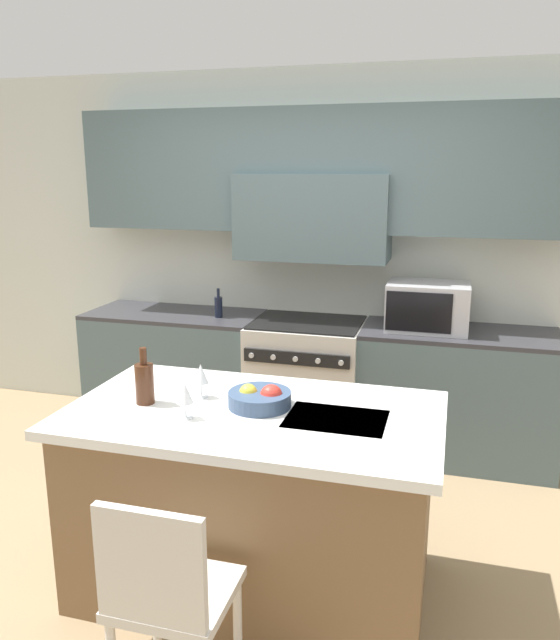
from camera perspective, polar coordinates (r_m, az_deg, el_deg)
ground_plane at (r=3.43m, az=-4.33°, el=-21.79°), size 10.00×10.00×0.00m
back_cabinetry at (r=4.64m, az=3.42°, el=8.78°), size 10.00×0.46×2.70m
back_counter at (r=4.64m, az=2.55°, el=-5.62°), size 3.44×0.62×0.91m
range_stove at (r=4.62m, az=2.49°, el=-5.68°), size 0.80×0.70×0.92m
microwave at (r=4.36m, az=13.35°, el=1.21°), size 0.54×0.40×0.32m
kitchen_island at (r=3.07m, az=-2.35°, el=-16.10°), size 1.70×0.97×0.92m
island_chair at (r=2.46m, az=-10.34°, el=-23.31°), size 0.42×0.40×0.90m
wine_bottle at (r=2.98m, az=-12.28°, el=-5.58°), size 0.09×0.09×0.27m
wine_glass_near at (r=2.77m, az=-8.69°, el=-6.71°), size 0.07×0.07×0.17m
wine_glass_far at (r=3.01m, az=-7.24°, el=-4.99°), size 0.07×0.07×0.17m
fruit_bowl at (r=2.90m, az=-1.80°, el=-7.16°), size 0.29×0.29×0.11m
oil_bottle_on_counter at (r=4.64m, az=-5.64°, el=1.25°), size 0.06×0.06×0.22m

